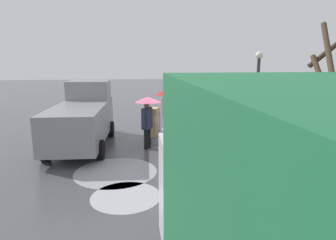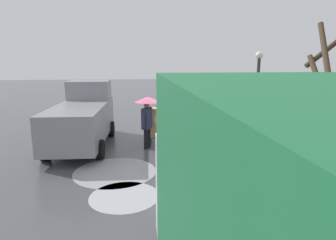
{
  "view_description": "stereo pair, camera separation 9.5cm",
  "coord_description": "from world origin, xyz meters",
  "px_view_note": "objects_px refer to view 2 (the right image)",
  "views": [
    {
      "loc": [
        1.79,
        11.93,
        3.5
      ],
      "look_at": [
        0.31,
        0.18,
        1.05
      ],
      "focal_mm": 30.55,
      "sensor_mm": 36.0,
      "label": 1
    },
    {
      "loc": [
        1.7,
        11.94,
        3.5
      ],
      "look_at": [
        0.31,
        0.18,
        1.05
      ],
      "focal_mm": 30.55,
      "sensor_mm": 36.0,
      "label": 2
    }
  ],
  "objects_px": {
    "shopping_cart_vendor": "(175,127)",
    "bare_tree_far": "(334,152)",
    "hand_dolly_boxes": "(153,123)",
    "pedestrian_white_side": "(166,101)",
    "pedestrian_black_side": "(192,101)",
    "street_lamp": "(257,90)",
    "cargo_van_parked_right": "(83,118)",
    "pedestrian_pink_side": "(188,109)",
    "pedestrian_far_side": "(147,110)"
  },
  "relations": [
    {
      "from": "cargo_van_parked_right",
      "to": "pedestrian_far_side",
      "type": "height_order",
      "value": "cargo_van_parked_right"
    },
    {
      "from": "pedestrian_white_side",
      "to": "bare_tree_far",
      "type": "xyz_separation_m",
      "value": [
        -1.55,
        9.97,
        0.52
      ]
    },
    {
      "from": "shopping_cart_vendor",
      "to": "bare_tree_far",
      "type": "distance_m",
      "value": 8.76
    },
    {
      "from": "hand_dolly_boxes",
      "to": "bare_tree_far",
      "type": "distance_m",
      "value": 8.69
    },
    {
      "from": "shopping_cart_vendor",
      "to": "pedestrian_white_side",
      "type": "xyz_separation_m",
      "value": [
        0.24,
        -1.45,
        1.02
      ]
    },
    {
      "from": "pedestrian_white_side",
      "to": "pedestrian_far_side",
      "type": "bearing_deg",
      "value": 68.4
    },
    {
      "from": "cargo_van_parked_right",
      "to": "shopping_cart_vendor",
      "type": "height_order",
      "value": "cargo_van_parked_right"
    },
    {
      "from": "shopping_cart_vendor",
      "to": "bare_tree_far",
      "type": "bearing_deg",
      "value": 98.73
    },
    {
      "from": "pedestrian_far_side",
      "to": "bare_tree_far",
      "type": "xyz_separation_m",
      "value": [
        -2.59,
        7.35,
        0.52
      ]
    },
    {
      "from": "pedestrian_black_side",
      "to": "shopping_cart_vendor",
      "type": "bearing_deg",
      "value": 51.01
    },
    {
      "from": "bare_tree_far",
      "to": "street_lamp",
      "type": "distance_m",
      "value": 6.95
    },
    {
      "from": "pedestrian_pink_side",
      "to": "street_lamp",
      "type": "relative_size",
      "value": 0.56
    },
    {
      "from": "bare_tree_far",
      "to": "pedestrian_pink_side",
      "type": "bearing_deg",
      "value": -82.78
    },
    {
      "from": "pedestrian_pink_side",
      "to": "pedestrian_white_side",
      "type": "distance_m",
      "value": 2.7
    },
    {
      "from": "hand_dolly_boxes",
      "to": "pedestrian_pink_side",
      "type": "distance_m",
      "value": 1.82
    },
    {
      "from": "bare_tree_far",
      "to": "pedestrian_black_side",
      "type": "bearing_deg",
      "value": -88.38
    },
    {
      "from": "shopping_cart_vendor",
      "to": "pedestrian_far_side",
      "type": "relative_size",
      "value": 0.49
    },
    {
      "from": "shopping_cart_vendor",
      "to": "hand_dolly_boxes",
      "type": "distance_m",
      "value": 1.07
    },
    {
      "from": "cargo_van_parked_right",
      "to": "hand_dolly_boxes",
      "type": "relative_size",
      "value": 3.6
    },
    {
      "from": "cargo_van_parked_right",
      "to": "bare_tree_far",
      "type": "distance_m",
      "value": 9.71
    },
    {
      "from": "pedestrian_pink_side",
      "to": "pedestrian_white_side",
      "type": "xyz_separation_m",
      "value": [
        0.62,
        -2.63,
        0.0
      ]
    },
    {
      "from": "cargo_van_parked_right",
      "to": "pedestrian_white_side",
      "type": "bearing_deg",
      "value": -153.31
    },
    {
      "from": "shopping_cart_vendor",
      "to": "street_lamp",
      "type": "relative_size",
      "value": 0.27
    },
    {
      "from": "hand_dolly_boxes",
      "to": "street_lamp",
      "type": "bearing_deg",
      "value": 158.98
    },
    {
      "from": "pedestrian_far_side",
      "to": "street_lamp",
      "type": "bearing_deg",
      "value": 171.89
    },
    {
      "from": "bare_tree_far",
      "to": "street_lamp",
      "type": "xyz_separation_m",
      "value": [
        -1.68,
        -6.74,
        0.27
      ]
    },
    {
      "from": "pedestrian_far_side",
      "to": "street_lamp",
      "type": "xyz_separation_m",
      "value": [
        -4.27,
        0.61,
        0.79
      ]
    },
    {
      "from": "shopping_cart_vendor",
      "to": "hand_dolly_boxes",
      "type": "xyz_separation_m",
      "value": [
        1.0,
        0.24,
        0.28
      ]
    },
    {
      "from": "hand_dolly_boxes",
      "to": "shopping_cart_vendor",
      "type": "bearing_deg",
      "value": -166.47
    },
    {
      "from": "pedestrian_white_side",
      "to": "hand_dolly_boxes",
      "type": "bearing_deg",
      "value": 65.78
    },
    {
      "from": "pedestrian_black_side",
      "to": "street_lamp",
      "type": "relative_size",
      "value": 0.56
    },
    {
      "from": "pedestrian_white_side",
      "to": "street_lamp",
      "type": "height_order",
      "value": "street_lamp"
    },
    {
      "from": "hand_dolly_boxes",
      "to": "pedestrian_far_side",
      "type": "distance_m",
      "value": 1.22
    },
    {
      "from": "hand_dolly_boxes",
      "to": "pedestrian_far_side",
      "type": "relative_size",
      "value": 0.7
    },
    {
      "from": "pedestrian_black_side",
      "to": "pedestrian_far_side",
      "type": "xyz_separation_m",
      "value": [
        2.31,
        2.44,
        0.0
      ]
    },
    {
      "from": "pedestrian_pink_side",
      "to": "hand_dolly_boxes",
      "type": "bearing_deg",
      "value": -34.05
    },
    {
      "from": "shopping_cart_vendor",
      "to": "pedestrian_pink_side",
      "type": "height_order",
      "value": "pedestrian_pink_side"
    },
    {
      "from": "hand_dolly_boxes",
      "to": "pedestrian_pink_side",
      "type": "height_order",
      "value": "pedestrian_pink_side"
    },
    {
      "from": "hand_dolly_boxes",
      "to": "pedestrian_pink_side",
      "type": "xyz_separation_m",
      "value": [
        -1.38,
        0.94,
        0.73
      ]
    },
    {
      "from": "hand_dolly_boxes",
      "to": "street_lamp",
      "type": "relative_size",
      "value": 0.39
    },
    {
      "from": "cargo_van_parked_right",
      "to": "street_lamp",
      "type": "bearing_deg",
      "value": 168.89
    },
    {
      "from": "shopping_cart_vendor",
      "to": "pedestrian_pink_side",
      "type": "relative_size",
      "value": 0.49
    },
    {
      "from": "pedestrian_pink_side",
      "to": "street_lamp",
      "type": "height_order",
      "value": "street_lamp"
    },
    {
      "from": "pedestrian_far_side",
      "to": "cargo_van_parked_right",
      "type": "bearing_deg",
      "value": -15.8
    },
    {
      "from": "pedestrian_white_side",
      "to": "street_lamp",
      "type": "distance_m",
      "value": 4.64
    },
    {
      "from": "hand_dolly_boxes",
      "to": "pedestrian_black_side",
      "type": "relative_size",
      "value": 0.7
    },
    {
      "from": "pedestrian_far_side",
      "to": "bare_tree_far",
      "type": "relative_size",
      "value": 0.52
    },
    {
      "from": "pedestrian_white_side",
      "to": "bare_tree_far",
      "type": "bearing_deg",
      "value": 98.85
    },
    {
      "from": "pedestrian_pink_side",
      "to": "street_lamp",
      "type": "distance_m",
      "value": 2.8
    },
    {
      "from": "shopping_cart_vendor",
      "to": "street_lamp",
      "type": "distance_m",
      "value": 3.92
    }
  ]
}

